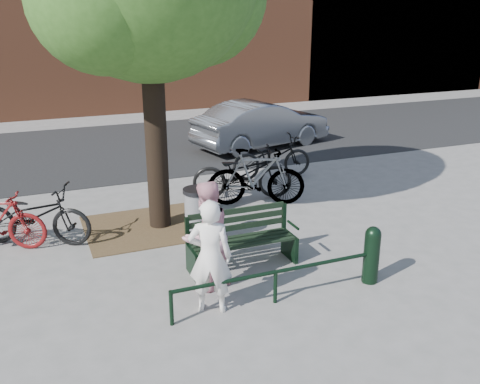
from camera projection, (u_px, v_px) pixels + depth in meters
name	position (u px, v px, depth m)	size (l,w,h in m)	color
ground	(243.00, 267.00, 8.61)	(90.00, 90.00, 0.00)	gray
dirt_pit	(150.00, 226.00, 10.18)	(2.40, 2.00, 0.02)	brown
road	(135.00, 147.00, 16.06)	(40.00, 7.00, 0.01)	black
park_bench	(241.00, 237.00, 8.52)	(1.74, 0.54, 0.97)	black
guard_railing	(276.00, 277.00, 7.43)	(3.06, 0.06, 0.51)	black
person_left	(210.00, 257.00, 7.12)	(0.59, 0.39, 1.61)	white
person_right	(206.00, 236.00, 7.72)	(0.80, 0.62, 1.65)	pink
bollard	(372.00, 253.00, 7.99)	(0.24, 0.24, 0.90)	black
litter_bin	(198.00, 216.00, 9.27)	(0.50, 0.50, 1.03)	gray
bicycle_a	(33.00, 215.00, 9.28)	(0.71, 2.04, 1.07)	black
bicycle_c	(242.00, 173.00, 11.56)	(0.75, 2.16, 1.13)	black
bicycle_d	(256.00, 177.00, 11.15)	(0.58, 2.04, 1.22)	gray
bicycle_e	(272.00, 157.00, 12.97)	(0.70, 2.00, 1.05)	black
parked_car	(262.00, 124.00, 15.87)	(1.47, 4.20, 1.38)	slate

